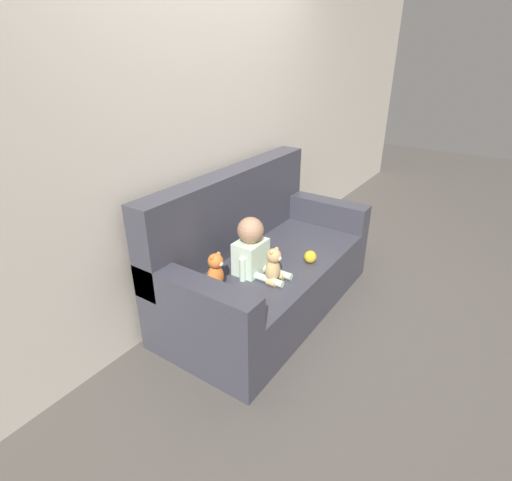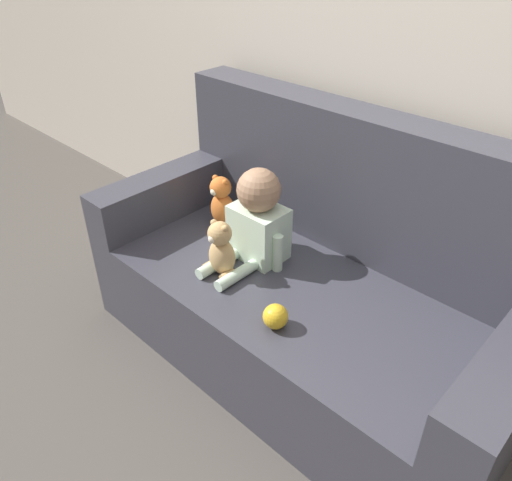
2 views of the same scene
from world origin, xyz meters
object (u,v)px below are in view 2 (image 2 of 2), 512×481
at_px(plush_toy_side, 222,202).
at_px(person_baby, 257,220).
at_px(toy_ball, 275,316).
at_px(teddy_bear_brown, 221,250).
at_px(couch, 313,286).

bearing_deg(plush_toy_side, person_baby, -14.28).
bearing_deg(plush_toy_side, toy_ball, -28.43).
xyz_separation_m(person_baby, teddy_bear_brown, (-0.02, -0.18, -0.07)).
distance_m(couch, plush_toy_side, 0.56).
bearing_deg(person_baby, plush_toy_side, 165.72).
relative_size(couch, teddy_bear_brown, 7.38).
distance_m(plush_toy_side, toy_ball, 0.71).
relative_size(plush_toy_side, toy_ball, 2.73).
xyz_separation_m(couch, toy_ball, (0.10, -0.34, 0.12)).
distance_m(couch, teddy_bear_brown, 0.41).
xyz_separation_m(person_baby, toy_ball, (0.33, -0.26, -0.13)).
height_order(plush_toy_side, toy_ball, plush_toy_side).
height_order(person_baby, plush_toy_side, person_baby).
bearing_deg(couch, teddy_bear_brown, -134.61).
bearing_deg(person_baby, toy_ball, -38.19).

